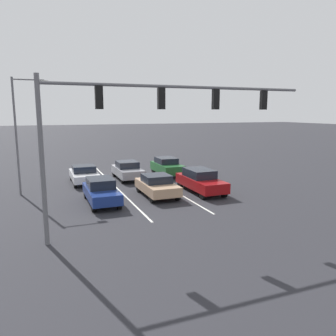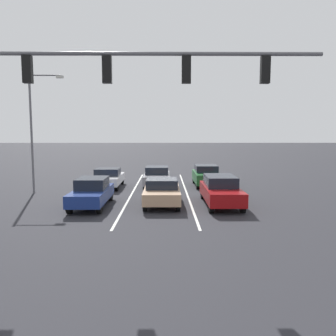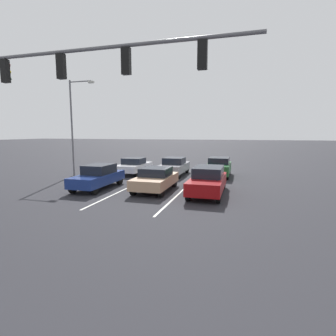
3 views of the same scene
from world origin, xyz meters
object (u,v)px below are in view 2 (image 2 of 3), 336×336
at_px(car_maroon_leftlane_front, 221,190).
at_px(car_tan_midlane_front, 162,192).
at_px(car_navy_rightlane_front, 92,192).
at_px(car_darkgreen_leftlane_second, 206,175).
at_px(traffic_signal_gantry, 87,89).
at_px(car_white_rightlane_second, 108,178).
at_px(car_gray_midlane_second, 157,177).
at_px(street_lamp_right_shoulder, 35,124).

relative_size(car_maroon_leftlane_front, car_tan_midlane_front, 1.17).
height_order(car_tan_midlane_front, car_navy_rightlane_front, car_navy_rightlane_front).
relative_size(car_darkgreen_leftlane_second, traffic_signal_gantry, 0.31).
xyz_separation_m(car_navy_rightlane_front, car_white_rightlane_second, (0.24, -6.25, -0.06)).
bearing_deg(car_tan_midlane_front, car_gray_midlane_second, -85.99).
height_order(traffic_signal_gantry, street_lamp_right_shoulder, street_lamp_right_shoulder).
height_order(car_tan_midlane_front, car_darkgreen_leftlane_second, car_darkgreen_leftlane_second).
relative_size(car_maroon_leftlane_front, street_lamp_right_shoulder, 0.61).
relative_size(car_navy_rightlane_front, car_white_rightlane_second, 1.04).
bearing_deg(car_gray_midlane_second, car_navy_rightlane_front, 62.85).
bearing_deg(car_navy_rightlane_front, car_tan_midlane_front, -174.48).
xyz_separation_m(car_white_rightlane_second, street_lamp_right_shoulder, (4.25, 2.19, 3.82)).
distance_m(car_navy_rightlane_front, car_white_rightlane_second, 6.25).
bearing_deg(traffic_signal_gantry, car_maroon_leftlane_front, -134.63).
bearing_deg(street_lamp_right_shoulder, car_gray_midlane_second, -162.64).
height_order(car_darkgreen_leftlane_second, traffic_signal_gantry, traffic_signal_gantry).
relative_size(car_darkgreen_leftlane_second, street_lamp_right_shoulder, 0.52).
relative_size(car_navy_rightlane_front, car_darkgreen_leftlane_second, 1.08).
distance_m(car_tan_midlane_front, traffic_signal_gantry, 8.01).
height_order(car_navy_rightlane_front, street_lamp_right_shoulder, street_lamp_right_shoulder).
distance_m(car_tan_midlane_front, car_white_rightlane_second, 7.12).
height_order(car_gray_midlane_second, traffic_signal_gantry, traffic_signal_gantry).
distance_m(car_tan_midlane_front, car_darkgreen_leftlane_second, 7.32).
distance_m(car_navy_rightlane_front, car_gray_midlane_second, 7.31).
height_order(car_maroon_leftlane_front, car_navy_rightlane_front, car_maroon_leftlane_front).
relative_size(car_navy_rightlane_front, traffic_signal_gantry, 0.34).
bearing_deg(car_tan_midlane_front, car_white_rightlane_second, -55.79).
bearing_deg(car_darkgreen_leftlane_second, traffic_signal_gantry, 64.84).
relative_size(car_tan_midlane_front, car_gray_midlane_second, 0.97).
height_order(car_tan_midlane_front, car_gray_midlane_second, car_gray_midlane_second).
bearing_deg(car_tan_midlane_front, car_maroon_leftlane_front, 179.87).
bearing_deg(street_lamp_right_shoulder, car_tan_midlane_front, 155.88).
distance_m(car_gray_midlane_second, car_darkgreen_leftlane_second, 3.72).
distance_m(car_navy_rightlane_front, car_darkgreen_leftlane_second, 9.86).
relative_size(car_maroon_leftlane_front, car_gray_midlane_second, 1.13).
height_order(car_gray_midlane_second, car_white_rightlane_second, car_gray_midlane_second).
relative_size(car_maroon_leftlane_front, car_darkgreen_leftlane_second, 1.19).
distance_m(car_maroon_leftlane_front, car_gray_midlane_second, 7.16).
distance_m(car_maroon_leftlane_front, car_darkgreen_leftlane_second, 6.57).
bearing_deg(car_maroon_leftlane_front, car_white_rightlane_second, -39.17).
distance_m(car_white_rightlane_second, traffic_signal_gantry, 12.80).
distance_m(car_tan_midlane_front, car_gray_midlane_second, 6.16).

